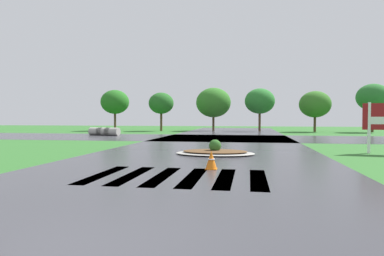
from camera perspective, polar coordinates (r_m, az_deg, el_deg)
name	(u,v)px	position (r m, az deg, el deg)	size (l,w,h in m)	color
asphalt_roadway	(200,158)	(13.69, 1.33, -5.22)	(10.62, 80.00, 0.01)	#35353A
asphalt_cross_road	(224,138)	(27.29, 5.54, -1.71)	(90.00, 9.56, 0.01)	#35353A
crosswalk_stripes	(178,177)	(9.52, -2.50, -8.35)	(4.95, 3.19, 0.01)	white
median_island	(215,152)	(15.15, 3.98, -4.09)	(3.59, 2.33, 0.68)	#9E9B93
drainage_pipe_stack	(104,131)	(31.99, -14.83, -0.58)	(3.16, 1.31, 0.74)	#9E9B93
traffic_cone	(211,160)	(10.83, 3.32, -5.57)	(0.39, 0.39, 0.60)	orange
background_treeline	(238,102)	(40.72, 7.89, 4.47)	(34.03, 5.74, 5.48)	#4C3823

